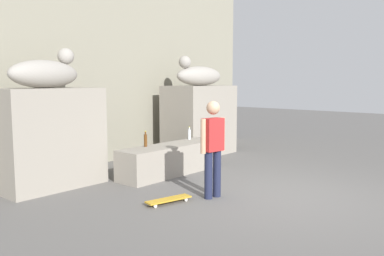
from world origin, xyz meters
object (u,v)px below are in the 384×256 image
object	(u,v)px
statue_reclining_right	(198,75)
bottle_clear	(189,134)
statue_reclining_left	(46,73)
skater	(213,145)
skateboard	(169,200)
bottle_orange	(209,135)
bottle_brown	(146,140)

from	to	relation	value
statue_reclining_right	bottle_clear	size ratio (longest dim) A/B	5.44
statue_reclining_left	skater	world-z (taller)	statue_reclining_left
skateboard	skater	bearing A→B (deg)	-11.59
skater	bottle_clear	distance (m)	2.65
statue_reclining_right	skateboard	bearing A→B (deg)	37.61
statue_reclining_right	skater	xyz separation A→B (m)	(-3.05, -2.86, -1.23)
skater	bottle_clear	bearing A→B (deg)	58.29
bottle_clear	bottle_orange	xyz separation A→B (m)	(0.21, -0.41, -0.02)
skateboard	statue_reclining_right	bearing A→B (deg)	46.60
skater	skateboard	size ratio (longest dim) A/B	2.03
statue_reclining_left	bottle_clear	world-z (taller)	statue_reclining_left
bottle_clear	statue_reclining_right	bearing A→B (deg)	32.07
statue_reclining_right	bottle_brown	distance (m)	3.19
statue_reclining_right	skater	world-z (taller)	statue_reclining_right
skateboard	bottle_brown	bearing A→B (deg)	70.91
skateboard	bottle_orange	world-z (taller)	bottle_orange
statue_reclining_left	skateboard	distance (m)	3.34
statue_reclining_left	skateboard	size ratio (longest dim) A/B	2.05
statue_reclining_left	statue_reclining_right	bearing A→B (deg)	-13.67
bottle_clear	bottle_orange	size ratio (longest dim) A/B	1.13
skater	bottle_brown	world-z (taller)	skater
skateboard	bottle_orange	xyz separation A→B (m)	(2.66, 1.27, 0.68)
statue_reclining_left	skateboard	bearing A→B (deg)	-89.21
statue_reclining_right	statue_reclining_left	bearing A→B (deg)	3.92
skater	bottle_brown	bearing A→B (deg)	89.88
bottle_clear	statue_reclining_left	bearing A→B (deg)	164.72
bottle_orange	statue_reclining_left	bearing A→B (deg)	159.16
statue_reclining_right	bottle_orange	bearing A→B (deg)	52.01
statue_reclining_right	bottle_orange	distance (m)	2.20
statue_reclining_right	skater	bearing A→B (deg)	47.18
skateboard	bottle_clear	world-z (taller)	bottle_clear
bottle_brown	bottle_clear	xyz separation A→B (m)	(1.40, 0.01, -0.01)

